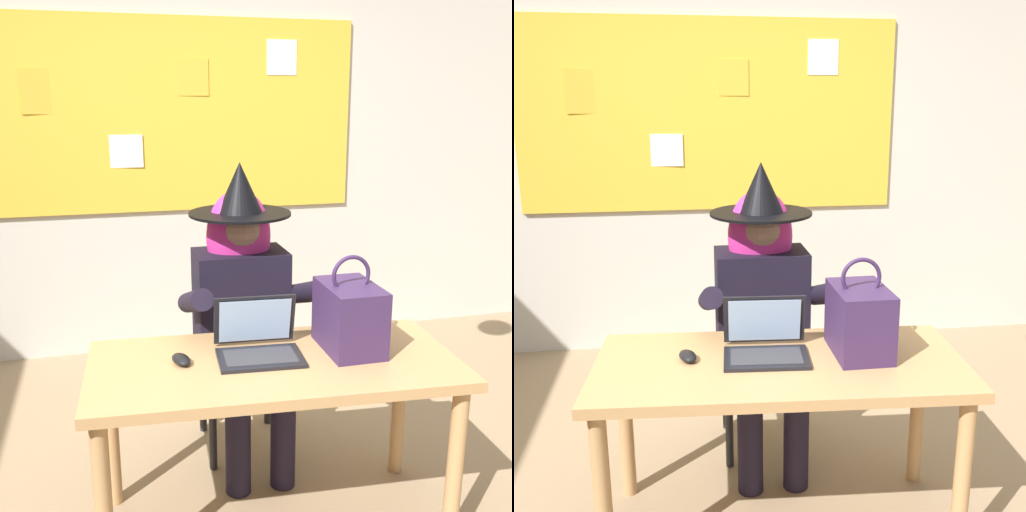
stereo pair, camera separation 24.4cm
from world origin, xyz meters
The scene contains 7 objects.
wall_back_bulletin centered at (0.00, 1.99, 1.48)m, with size 6.58×2.14×2.94m.
desk_main centered at (0.14, 0.04, 0.61)m, with size 1.41×0.72×0.71m.
chair_at_desk centered at (0.16, 0.71, 0.51)m, with size 0.43×0.43×0.91m.
person_costumed centered at (0.15, 0.59, 0.79)m, with size 0.59×0.69×1.39m.
laptop centered at (0.10, 0.10, 0.76)m, with size 0.34×0.28×0.22m.
computer_mouse centered at (-0.20, 0.09, 0.73)m, with size 0.06×0.10×0.03m, color black.
handbag centered at (0.45, 0.07, 0.85)m, with size 0.20×0.30×0.38m.
Camera 1 is at (-0.44, -1.96, 1.66)m, focal length 42.25 mm.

